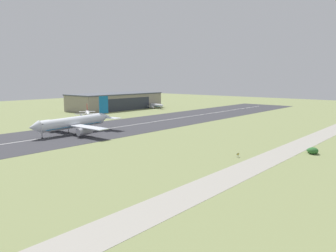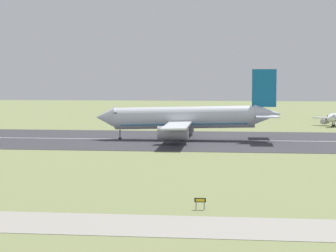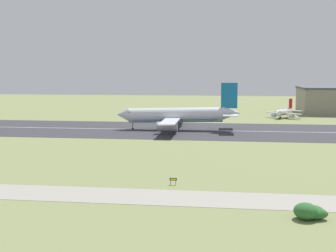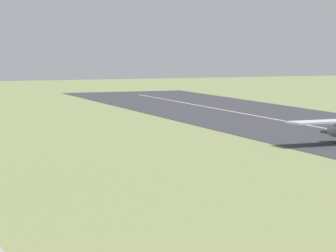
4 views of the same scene
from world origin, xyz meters
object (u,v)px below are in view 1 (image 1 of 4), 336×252
Objects in this scene: airplane_parked_centre at (155,105)px; shrub_clump at (313,151)px; airplane_landing at (73,123)px; airplane_parked_west at (88,113)px; runway_sign at (238,154)px.

airplane_parked_centre reaches higher than shrub_clump.
airplane_parked_west is at bearing 48.45° from airplane_landing.
airplane_parked_west is 83.57m from airplane_parked_centre.
airplane_landing is 2.82× the size of airplane_parked_west.
shrub_clump is (-96.06, -171.11, -1.93)m from airplane_parked_centre.
shrub_clump reaches higher than runway_sign.
airplane_parked_centre is 193.80m from runway_sign.
shrub_clump is at bearing -72.73° from airplane_landing.
airplane_landing is at bearing -153.98° from airplane_parked_centre.
airplane_parked_west is 146.52m from runway_sign.
airplane_parked_west reaches higher than runway_sign.
airplane_landing is 144.22m from airplane_parked_centre.
airplane_landing reaches higher than airplane_parked_west.
shrub_clump is at bearing -94.68° from airplane_parked_west.
airplane_landing is at bearing 96.30° from runway_sign.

